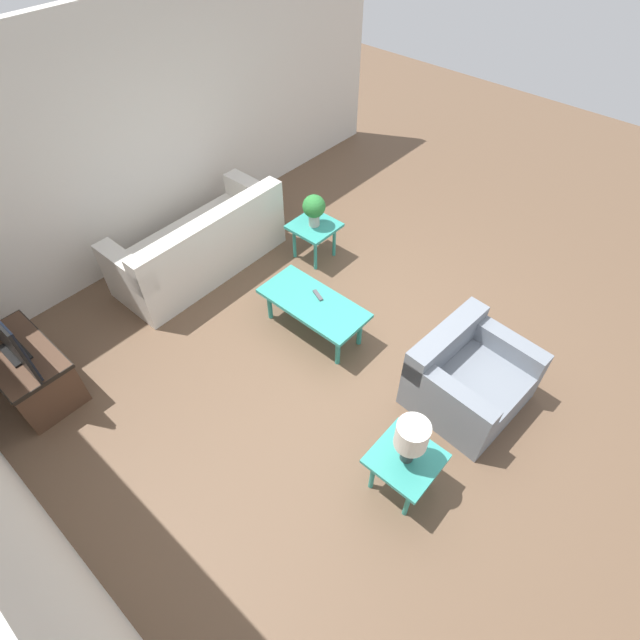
{
  "coord_description": "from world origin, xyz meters",
  "views": [
    {
      "loc": [
        -1.8,
        2.74,
        3.95
      ],
      "look_at": [
        0.3,
        0.37,
        0.55
      ],
      "focal_mm": 28.0,
      "sensor_mm": 36.0,
      "label": 1
    }
  ],
  "objects": [
    {
      "name": "wall_back",
      "position": [
        0.0,
        3.06,
        1.35
      ],
      "size": [
        7.2,
        0.12,
        2.7
      ],
      "color": "silver",
      "rests_on": "ground_plane"
    },
    {
      "name": "wall_right",
      "position": [
        3.06,
        0.0,
        1.35
      ],
      "size": [
        0.12,
        7.2,
        2.7
      ],
      "color": "silver",
      "rests_on": "ground_plane"
    },
    {
      "name": "armchair",
      "position": [
        -1.02,
        -0.16,
        0.29
      ],
      "size": [
        0.94,
        1.03,
        0.72
      ],
      "rotation": [
        0.0,
        0.0,
        -1.64
      ],
      "color": "slate",
      "rests_on": "ground_plane"
    },
    {
      "name": "coffee_table",
      "position": [
        0.59,
        0.13,
        0.37
      ],
      "size": [
        1.13,
        0.53,
        0.42
      ],
      "color": "teal",
      "rests_on": "ground_plane"
    },
    {
      "name": "sofa",
      "position": [
        2.23,
        0.25,
        0.32
      ],
      "size": [
        0.85,
        2.03,
        0.85
      ],
      "rotation": [
        0.0,
        0.0,
        1.59
      ],
      "color": "silver",
      "rests_on": "ground_plane"
    },
    {
      "name": "table_lamp",
      "position": [
        -1.09,
        0.94,
        0.77
      ],
      "size": [
        0.25,
        0.25,
        0.45
      ],
      "color": "#333333",
      "rests_on": "side_table_lamp"
    },
    {
      "name": "potted_plant",
      "position": [
        1.41,
        -0.78,
        0.7
      ],
      "size": [
        0.26,
        0.26,
        0.39
      ],
      "color": "#B2ADA3",
      "rests_on": "side_table_plant"
    },
    {
      "name": "side_table_lamp",
      "position": [
        -1.09,
        0.94,
        0.39
      ],
      "size": [
        0.5,
        0.5,
        0.46
      ],
      "color": "teal",
      "rests_on": "ground_plane"
    },
    {
      "name": "remote_control",
      "position": [
        0.61,
        0.04,
        0.43
      ],
      "size": [
        0.16,
        0.1,
        0.02
      ],
      "color": "#4C4C51",
      "rests_on": "coffee_table"
    },
    {
      "name": "tv_stand_chest",
      "position": [
        2.06,
        2.44,
        0.28
      ],
      "size": [
        1.0,
        0.55,
        0.53
      ],
      "color": "#4C3323",
      "rests_on": "ground_plane"
    },
    {
      "name": "side_table_plant",
      "position": [
        1.41,
        -0.78,
        0.39
      ],
      "size": [
        0.5,
        0.5,
        0.46
      ],
      "color": "teal",
      "rests_on": "ground_plane"
    },
    {
      "name": "ground_plane",
      "position": [
        0.0,
        0.0,
        0.0
      ],
      "size": [
        14.0,
        14.0,
        0.0
      ],
      "primitive_type": "plane",
      "color": "brown"
    }
  ]
}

